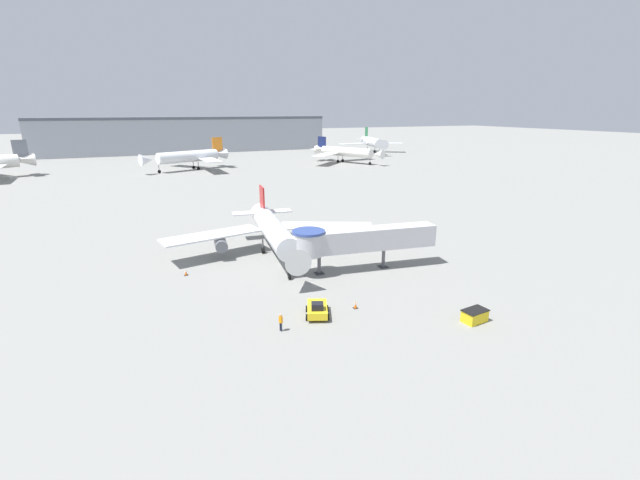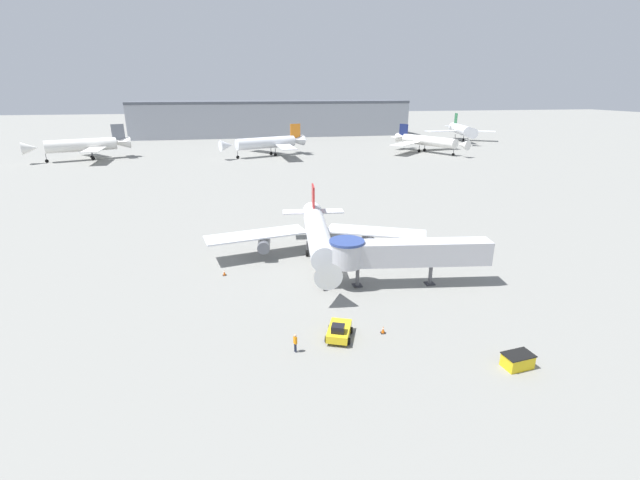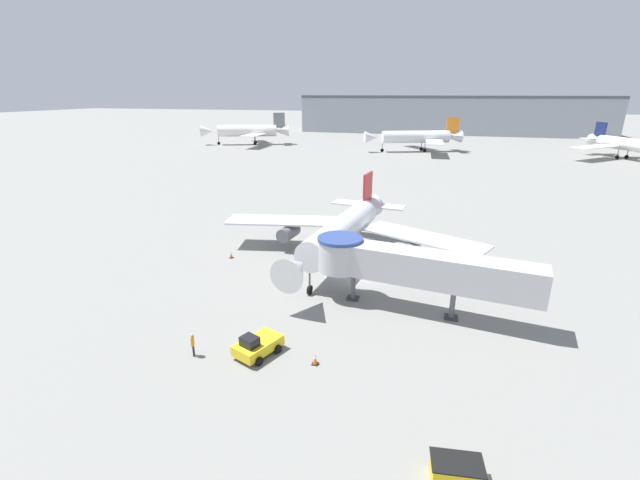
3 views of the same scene
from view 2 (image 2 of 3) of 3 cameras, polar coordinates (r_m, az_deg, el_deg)
The scene contains 13 objects.
ground_plane at distance 56.29m, azimuth 3.06°, elevation -3.92°, with size 800.00×800.00×0.00m, color gray.
main_airplane at distance 58.10m, azimuth -0.31°, elevation 0.71°, with size 31.22×25.82×8.52m.
jet_bridge at distance 51.12m, azimuth 10.43°, elevation -1.68°, with size 19.09×5.68×5.84m.
pushback_tug_yellow at distance 41.30m, azimuth 2.55°, elevation -12.02°, with size 3.16×3.99×1.78m.
service_container_yellow at distance 41.16m, azimuth 24.85°, elevation -14.37°, with size 2.70×1.88×1.26m.
traffic_cone_apron_front at distance 42.65m, azimuth 8.42°, elevation -11.75°, with size 0.46×0.46×0.77m.
traffic_cone_port_wing at distance 55.64m, azimuth -12.64°, elevation -4.28°, with size 0.46×0.46×0.76m.
ground_crew_marshaller at distance 39.25m, azimuth -3.32°, elevation -13.41°, with size 0.33×0.40×1.80m.
background_jet_green_tail at distance 207.49m, azimuth 18.34°, elevation 13.77°, with size 31.20×32.06×11.70m.
background_jet_orange_tail at distance 154.16m, azimuth -6.99°, elevation 12.76°, with size 30.88×32.35×10.63m.
background_jet_gray_tail at distance 164.26m, azimuth -29.00°, elevation 11.01°, with size 30.96×29.45×11.17m.
background_jet_navy_tail at distance 167.13m, azimuth 14.07°, elevation 12.71°, with size 32.16×30.97×9.65m.
terminal_building at distance 226.38m, azimuth -6.28°, elevation 15.85°, with size 135.04×26.51×16.81m.
Camera 2 is at (-13.09, -49.98, 22.33)m, focal length 24.00 mm.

